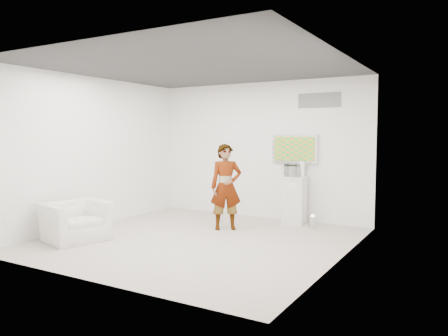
# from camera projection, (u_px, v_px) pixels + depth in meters

# --- Properties ---
(room) EXTENTS (5.01, 5.01, 3.00)m
(room) POSITION_uv_depth(u_px,v_px,m) (197.00, 155.00, 7.56)
(room) COLOR #AEA79F
(room) RESTS_ON ground
(tv) EXTENTS (1.00, 0.08, 0.60)m
(tv) POSITION_uv_depth(u_px,v_px,m) (295.00, 149.00, 9.24)
(tv) COLOR #BBBBBF
(tv) RESTS_ON room
(logo_decal) EXTENTS (0.90, 0.02, 0.30)m
(logo_decal) POSITION_uv_depth(u_px,v_px,m) (319.00, 100.00, 8.95)
(logo_decal) COLOR slate
(logo_decal) RESTS_ON room
(person) EXTENTS (0.73, 0.69, 1.67)m
(person) POSITION_uv_depth(u_px,v_px,m) (226.00, 187.00, 8.47)
(person) COLOR white
(person) RESTS_ON room
(armchair) EXTENTS (1.13, 1.23, 0.67)m
(armchair) POSITION_uv_depth(u_px,v_px,m) (75.00, 221.00, 7.63)
(armchair) COLOR white
(armchair) RESTS_ON room
(pedestal) EXTENTS (0.51, 0.51, 0.99)m
(pedestal) POSITION_uv_depth(u_px,v_px,m) (294.00, 200.00, 9.05)
(pedestal) COLOR silver
(pedestal) RESTS_ON room
(floor_uplight) EXTENTS (0.22, 0.22, 0.27)m
(floor_uplight) POSITION_uv_depth(u_px,v_px,m) (313.00, 222.00, 8.58)
(floor_uplight) COLOR silver
(floor_uplight) RESTS_ON room
(vitrine) EXTENTS (0.38, 0.38, 0.33)m
(vitrine) POSITION_uv_depth(u_px,v_px,m) (295.00, 169.00, 9.00)
(vitrine) COLOR silver
(vitrine) RESTS_ON pedestal
(console) EXTENTS (0.08, 0.16, 0.21)m
(console) POSITION_uv_depth(u_px,v_px,m) (295.00, 171.00, 9.01)
(console) COLOR silver
(console) RESTS_ON pedestal
(wii_remote) EXTENTS (0.09, 0.14, 0.04)m
(wii_remote) POSITION_uv_depth(u_px,v_px,m) (237.00, 152.00, 8.60)
(wii_remote) COLOR silver
(wii_remote) RESTS_ON person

